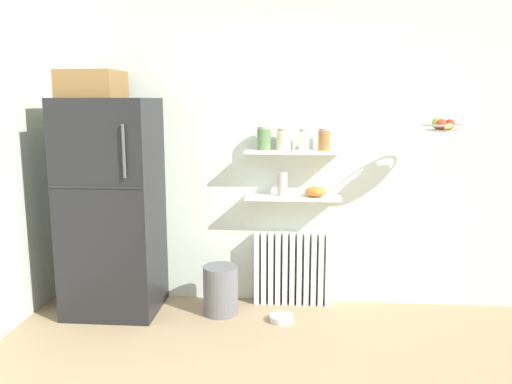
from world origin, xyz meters
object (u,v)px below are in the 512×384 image
object	(u,v)px
refrigerator	(111,201)
vase	(282,184)
shelf_bowl	(315,192)
pet_food_bowl	(281,318)
hanging_fruit_basket	(443,125)
trash_bin	(220,290)
storage_jar_1	(283,139)
storage_jar_3	(324,140)
storage_jar_0	(263,139)
radiator	(292,269)
storage_jar_2	(303,140)

from	to	relation	value
refrigerator	vase	distance (m)	1.43
refrigerator	shelf_bowl	size ratio (longest dim) A/B	10.83
pet_food_bowl	hanging_fruit_basket	world-z (taller)	hanging_fruit_basket
trash_bin	hanging_fruit_basket	distance (m)	2.20
vase	storage_jar_1	bearing A→B (deg)	-0.00
storage_jar_3	shelf_bowl	size ratio (longest dim) A/B	0.99
storage_jar_1	trash_bin	distance (m)	1.36
storage_jar_0	vase	world-z (taller)	storage_jar_0
shelf_bowl	radiator	bearing A→B (deg)	170.99
storage_jar_3	shelf_bowl	bearing A→B (deg)	-180.00
storage_jar_0	shelf_bowl	distance (m)	0.62
refrigerator	radiator	bearing A→B (deg)	9.20
storage_jar_2	pet_food_bowl	size ratio (longest dim) A/B	0.90
vase	storage_jar_0	bearing A→B (deg)	180.00
radiator	storage_jar_3	distance (m)	1.16
storage_jar_2	pet_food_bowl	xyz separation A→B (m)	(-0.16, -0.35, -1.42)
storage_jar_1	storage_jar_3	world-z (taller)	storage_jar_3
storage_jar_3	trash_bin	size ratio (longest dim) A/B	0.45
storage_jar_0	pet_food_bowl	size ratio (longest dim) A/B	0.98
storage_jar_0	storage_jar_3	bearing A→B (deg)	0.00
storage_jar_3	trash_bin	xyz separation A→B (m)	(-0.84, -0.23, -1.24)
pet_food_bowl	vase	bearing A→B (deg)	92.30
radiator	pet_food_bowl	distance (m)	0.49
storage_jar_1	storage_jar_2	world-z (taller)	storage_jar_1
storage_jar_2	storage_jar_3	xyz separation A→B (m)	(0.17, 0.00, 0.00)
radiator	refrigerator	bearing A→B (deg)	-170.80
storage_jar_2	pet_food_bowl	world-z (taller)	storage_jar_2
storage_jar_1	vase	bearing A→B (deg)	180.00
vase	trash_bin	xyz separation A→B (m)	(-0.50, -0.23, -0.86)
storage_jar_2	trash_bin	size ratio (longest dim) A/B	0.43
storage_jar_2	shelf_bowl	world-z (taller)	storage_jar_2
refrigerator	shelf_bowl	xyz separation A→B (m)	(1.69, 0.21, 0.07)
storage_jar_0	shelf_bowl	world-z (taller)	storage_jar_0
storage_jar_0	pet_food_bowl	world-z (taller)	storage_jar_0
storage_jar_2	trash_bin	distance (m)	1.43
shelf_bowl	pet_food_bowl	xyz separation A→B (m)	(-0.27, -0.35, -0.98)
radiator	storage_jar_0	size ratio (longest dim) A/B	3.41
pet_food_bowl	trash_bin	bearing A→B (deg)	166.83
radiator	trash_bin	world-z (taller)	radiator
storage_jar_2	shelf_bowl	distance (m)	0.45
hanging_fruit_basket	storage_jar_0	bearing A→B (deg)	170.22
refrigerator	storage_jar_3	bearing A→B (deg)	6.95
pet_food_bowl	shelf_bowl	bearing A→B (deg)	53.01
refrigerator	storage_jar_2	world-z (taller)	refrigerator
storage_jar_1	pet_food_bowl	distance (m)	1.46
storage_jar_3	storage_jar_1	bearing A→B (deg)	-180.00
trash_bin	vase	bearing A→B (deg)	25.24
storage_jar_0	shelf_bowl	bearing A→B (deg)	0.00
shelf_bowl	trash_bin	distance (m)	1.14
pet_food_bowl	radiator	bearing A→B (deg)	78.54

